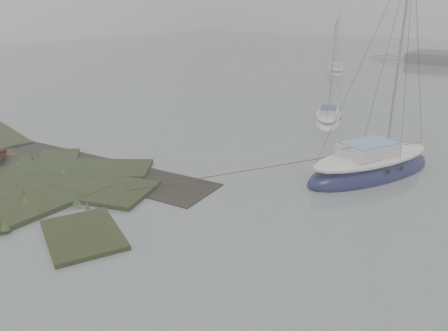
% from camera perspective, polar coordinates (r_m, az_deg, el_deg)
% --- Properties ---
extents(ground, '(160.00, 160.00, 0.00)m').
position_cam_1_polar(ground, '(41.66, 17.63, 8.36)').
color(ground, slate).
rests_on(ground, ground).
extents(sailboat_main, '(5.51, 8.26, 11.12)m').
position_cam_1_polar(sailboat_main, '(22.80, 18.58, -0.32)').
color(sailboat_main, '#14153C').
rests_on(sailboat_main, ground).
extents(sailboat_white, '(3.60, 5.68, 7.62)m').
position_cam_1_polar(sailboat_white, '(32.11, 13.41, 5.84)').
color(sailboat_white, white).
rests_on(sailboat_white, ground).
extents(sailboat_far_a, '(4.32, 5.90, 8.03)m').
position_cam_1_polar(sailboat_far_a, '(56.08, 14.33, 11.81)').
color(sailboat_far_a, silver).
rests_on(sailboat_far_a, ground).
extents(sailboat_far_c, '(5.18, 1.76, 7.28)m').
position_cam_1_polar(sailboat_far_c, '(74.36, 20.50, 13.13)').
color(sailboat_far_c, '#ABB0B3').
rests_on(sailboat_far_c, ground).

